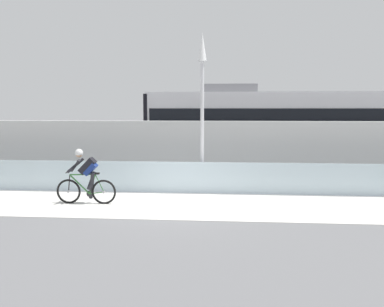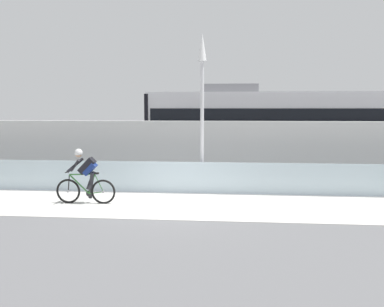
{
  "view_description": "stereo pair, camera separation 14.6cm",
  "coord_description": "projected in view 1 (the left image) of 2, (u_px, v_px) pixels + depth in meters",
  "views": [
    {
      "loc": [
        1.56,
        -11.64,
        2.76
      ],
      "look_at": [
        0.4,
        2.35,
        1.25
      ],
      "focal_mm": 39.14,
      "sensor_mm": 36.0,
      "label": 1
    },
    {
      "loc": [
        1.71,
        -11.63,
        2.76
      ],
      "look_at": [
        0.4,
        2.35,
        1.25
      ],
      "focal_mm": 39.14,
      "sensor_mm": 36.0,
      "label": 2
    }
  ],
  "objects": [
    {
      "name": "ground_plane",
      "position": [
        171.0,
        205.0,
        11.96
      ],
      "size": [
        200.0,
        200.0,
        0.0
      ],
      "primitive_type": "plane",
      "color": "slate"
    },
    {
      "name": "bike_path_deck",
      "position": [
        171.0,
        205.0,
        11.96
      ],
      "size": [
        32.0,
        3.2,
        0.01
      ],
      "primitive_type": "cube",
      "color": "silver",
      "rests_on": "ground"
    },
    {
      "name": "glass_parapet",
      "position": [
        179.0,
        177.0,
        13.74
      ],
      "size": [
        32.0,
        0.05,
        1.02
      ],
      "primitive_type": "cube",
      "color": "silver",
      "rests_on": "ground"
    },
    {
      "name": "concrete_barrier_wall",
      "position": [
        184.0,
        152.0,
        15.45
      ],
      "size": [
        32.0,
        0.36,
        2.31
      ],
      "primitive_type": "cube",
      "color": "silver",
      "rests_on": "ground"
    },
    {
      "name": "tram_rail_near",
      "position": [
        190.0,
        173.0,
        18.04
      ],
      "size": [
        32.0,
        0.08,
        0.01
      ],
      "primitive_type": "cube",
      "color": "#595654",
      "rests_on": "ground"
    },
    {
      "name": "tram_rail_far",
      "position": [
        193.0,
        168.0,
        19.46
      ],
      "size": [
        32.0,
        0.08,
        0.01
      ],
      "primitive_type": "cube",
      "color": "#595654",
      "rests_on": "ground"
    },
    {
      "name": "tram",
      "position": [
        274.0,
        129.0,
        18.25
      ],
      "size": [
        11.06,
        2.54,
        3.81
      ],
      "color": "silver",
      "rests_on": "ground"
    },
    {
      "name": "cyclist_on_bike",
      "position": [
        86.0,
        177.0,
        12.08
      ],
      "size": [
        1.77,
        0.58,
        1.61
      ],
      "color": "black",
      "rests_on": "ground"
    },
    {
      "name": "lamp_post_antenna",
      "position": [
        202.0,
        92.0,
        13.68
      ],
      "size": [
        0.28,
        0.28,
        5.2
      ],
      "color": "gray",
      "rests_on": "ground"
    }
  ]
}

